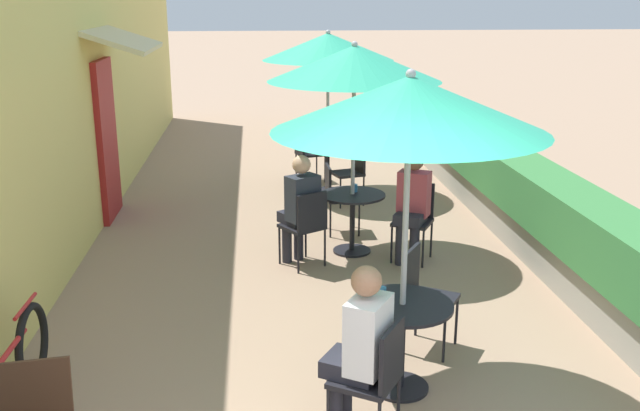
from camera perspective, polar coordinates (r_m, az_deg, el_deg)
The scene contains 22 objects.
cafe_facade_wall at distance 10.36m, azimuth -17.35°, elevation 11.31°, with size 0.98×14.82×4.20m.
planter_hedge at distance 10.89m, azimuth 11.88°, elevation 3.63°, with size 0.60×13.82×1.01m.
patio_table_near at distance 5.42m, azimuth 6.56°, elevation -9.73°, with size 0.75×0.75×0.70m.
patio_umbrella_near at distance 4.92m, azimuth 7.19°, elevation 8.02°, with size 1.92×1.92×2.42m.
cafe_chair_near_left at distance 6.06m, azimuth 8.20°, elevation -6.75°, with size 0.55×0.55×0.87m.
cafe_chair_near_right at distance 4.80m, azimuth 4.46°, elevation -13.20°, with size 0.55×0.55×0.87m.
seated_patron_near_right at distance 4.75m, azimuth 3.23°, elevation -11.14°, with size 0.51×0.48×1.25m.
coffee_cup_near at distance 5.39m, azimuth 4.95°, elevation -6.98°, with size 0.07×0.07×0.09m.
patio_table_mid at distance 8.23m, azimuth 2.60°, elevation -0.40°, with size 0.75×0.75×0.70m.
patio_umbrella_mid at distance 7.91m, azimuth 2.76°, elevation 11.27°, with size 1.92×1.92×2.42m.
cafe_chair_mid_left at distance 7.74m, azimuth -1.13°, elevation -1.37°, with size 0.55×0.55×0.87m.
seated_patron_mid_left at distance 7.78m, azimuth -1.62°, elevation 0.03°, with size 0.48×0.51×1.25m.
cafe_chair_mid_right at distance 8.09m, azimuth 7.56°, elevation -0.74°, with size 0.54×0.54×0.87m.
seated_patron_mid_right at distance 7.93m, azimuth 7.39°, elevation 0.22°, with size 0.47×0.50×1.25m.
cafe_chair_mid_back at distance 8.89m, azimuth 1.35°, elevation 0.99°, with size 0.41×0.41×0.87m.
coffee_cup_mid at distance 8.25m, azimuth 2.78°, elevation 1.41°, with size 0.07×0.07×0.09m.
patio_table_far at distance 10.80m, azimuth 0.62°, elevation 3.70°, with size 0.75×0.75×0.70m.
patio_umbrella_far at distance 10.56m, azimuth 0.65°, elevation 12.58°, with size 1.92×1.92×2.42m.
cafe_chair_far_left at distance 10.19m, azimuth 2.58°, elevation 2.98°, with size 0.50×0.50×0.87m.
cafe_chair_far_right at distance 11.42m, azimuth -1.13°, elevation 4.47°, with size 0.50×0.50×0.87m.
coffee_cup_far at distance 10.61m, azimuth 0.81°, elevation 4.82°, with size 0.07×0.07×0.09m.
bicycle_leaning at distance 5.52m, azimuth -23.79°, elevation -12.56°, with size 0.12×1.72×0.73m.
Camera 1 is at (-0.44, -2.84, 2.88)m, focal length 40.00 mm.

